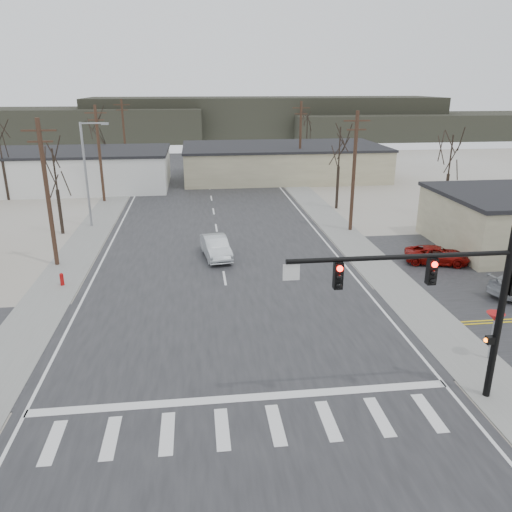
{
  "coord_description": "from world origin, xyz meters",
  "views": [
    {
      "loc": [
        -1.59,
        -22.27,
        12.09
      ],
      "look_at": [
        1.68,
        4.81,
        2.6
      ],
      "focal_mm": 35.0,
      "sensor_mm": 36.0,
      "label": 1
    }
  ],
  "objects": [
    {
      "name": "yield_sign",
      "position": [
        11.5,
        -3.5,
        2.07
      ],
      "size": [
        0.8,
        0.8,
        2.35
      ],
      "color": "gray",
      "rests_on": "ground"
    },
    {
      "name": "tree_left_near",
      "position": [
        -13.0,
        20.0,
        5.23
      ],
      "size": [
        3.3,
        3.3,
        7.35
      ],
      "color": "black",
      "rests_on": "ground"
    },
    {
      "name": "cross_road",
      "position": [
        0.0,
        0.0,
        0.02
      ],
      "size": [
        90.0,
        10.0,
        0.04
      ],
      "primitive_type": "cube",
      "color": "#242426",
      "rests_on": "ground"
    },
    {
      "name": "ground",
      "position": [
        0.0,
        0.0,
        0.0
      ],
      "size": [
        140.0,
        140.0,
        0.0
      ],
      "primitive_type": "plane",
      "color": "beige",
      "rests_on": "ground"
    },
    {
      "name": "building_left_far",
      "position": [
        -16.0,
        40.0,
        2.26
      ],
      "size": [
        22.3,
        12.3,
        4.5
      ],
      "color": "silver",
      "rests_on": "ground"
    },
    {
      "name": "traffic_signal_mast",
      "position": [
        7.89,
        -6.2,
        4.67
      ],
      "size": [
        8.95,
        0.43,
        7.2
      ],
      "color": "black",
      "rests_on": "ground"
    },
    {
      "name": "streetlight_main",
      "position": [
        -10.8,
        22.0,
        5.09
      ],
      "size": [
        2.4,
        0.25,
        9.0
      ],
      "color": "gray",
      "rests_on": "ground"
    },
    {
      "name": "fire_hydrant",
      "position": [
        -10.2,
        8.0,
        0.45
      ],
      "size": [
        0.24,
        0.24,
        0.87
      ],
      "color": "#A50C0C",
      "rests_on": "ground"
    },
    {
      "name": "tree_left_far",
      "position": [
        -14.0,
        46.0,
        6.28
      ],
      "size": [
        3.96,
        3.96,
        8.82
      ],
      "color": "black",
      "rests_on": "ground"
    },
    {
      "name": "hill_left",
      "position": [
        -35.0,
        92.0,
        3.5
      ],
      "size": [
        70.0,
        18.0,
        7.0
      ],
      "primitive_type": "cube",
      "color": "#333026",
      "rests_on": "ground"
    },
    {
      "name": "sedan_crossing",
      "position": [
        -0.37,
        12.23,
        0.82
      ],
      "size": [
        2.3,
        4.87,
        1.54
      ],
      "primitive_type": "imported",
      "rotation": [
        0.0,
        0.0,
        0.15
      ],
      "color": "#A5ABB0",
      "rests_on": "main_road"
    },
    {
      "name": "upole_left_c",
      "position": [
        -11.5,
        32.0,
        5.22
      ],
      "size": [
        2.2,
        0.3,
        10.0
      ],
      "color": "#40281D",
      "rests_on": "ground"
    },
    {
      "name": "building_right_far",
      "position": [
        10.0,
        44.0,
        2.15
      ],
      "size": [
        26.3,
        14.3,
        4.3
      ],
      "color": "#B8AF8C",
      "rests_on": "ground"
    },
    {
      "name": "hill_right",
      "position": [
        50.0,
        90.0,
        2.75
      ],
      "size": [
        60.0,
        18.0,
        5.5
      ],
      "primitive_type": "cube",
      "color": "#333026",
      "rests_on": "ground"
    },
    {
      "name": "car_far_a",
      "position": [
        6.48,
        47.68,
        0.87
      ],
      "size": [
        2.79,
        5.87,
        1.65
      ],
      "primitive_type": "imported",
      "rotation": [
        0.0,
        0.0,
        3.23
      ],
      "color": "black",
      "rests_on": "main_road"
    },
    {
      "name": "upole_right_a",
      "position": [
        11.5,
        18.0,
        5.22
      ],
      "size": [
        2.2,
        0.3,
        10.0
      ],
      "color": "#40281D",
      "rests_on": "ground"
    },
    {
      "name": "hill_center",
      "position": [
        15.0,
        96.0,
        4.5
      ],
      "size": [
        80.0,
        18.0,
        9.0
      ],
      "primitive_type": "cube",
      "color": "#333026",
      "rests_on": "ground"
    },
    {
      "name": "main_road",
      "position": [
        0.0,
        15.0,
        0.02
      ],
      "size": [
        18.0,
        110.0,
        0.05
      ],
      "primitive_type": "cube",
      "color": "#242426",
      "rests_on": "ground"
    },
    {
      "name": "upole_right_b",
      "position": [
        11.5,
        40.0,
        5.22
      ],
      "size": [
        2.2,
        0.3,
        10.0
      ],
      "color": "#40281D",
      "rests_on": "ground"
    },
    {
      "name": "sidewalk_right",
      "position": [
        10.6,
        20.0,
        0.03
      ],
      "size": [
        3.0,
        90.0,
        0.06
      ],
      "primitive_type": "cube",
      "color": "gray",
      "rests_on": "ground"
    },
    {
      "name": "car_parked_red",
      "position": [
        15.01,
        9.05,
        0.64
      ],
      "size": [
        4.77,
        3.19,
        1.21
      ],
      "primitive_type": "imported",
      "rotation": [
        0.0,
        0.0,
        1.28
      ],
      "color": "maroon",
      "rests_on": "parking_lot"
    },
    {
      "name": "tree_right_far",
      "position": [
        15.0,
        52.0,
        5.58
      ],
      "size": [
        3.52,
        3.52,
        7.84
      ],
      "color": "black",
      "rests_on": "ground"
    },
    {
      "name": "upole_left_d",
      "position": [
        -11.5,
        52.0,
        5.22
      ],
      "size": [
        2.2,
        0.3,
        10.0
      ],
      "color": "#40281D",
      "rests_on": "ground"
    },
    {
      "name": "upole_left_b",
      "position": [
        -11.5,
        12.0,
        5.22
      ],
      "size": [
        2.2,
        0.3,
        10.0
      ],
      "color": "#40281D",
      "rests_on": "ground"
    },
    {
      "name": "tree_right_mid",
      "position": [
        12.5,
        26.0,
        5.93
      ],
      "size": [
        3.74,
        3.74,
        8.33
      ],
      "color": "black",
      "rests_on": "ground"
    },
    {
      "name": "car_far_b",
      "position": [
        -0.03,
        54.69,
        0.72
      ],
      "size": [
        1.8,
        4.04,
        1.35
      ],
      "primitive_type": "imported",
      "rotation": [
        0.0,
        0.0,
        0.05
      ],
      "color": "black",
      "rests_on": "main_road"
    },
    {
      "name": "sidewalk_left",
      "position": [
        -10.6,
        20.0,
        0.03
      ],
      "size": [
        3.0,
        90.0,
        0.06
      ],
      "primitive_type": "cube",
      "color": "gray",
      "rests_on": "ground"
    },
    {
      "name": "tree_lot",
      "position": [
        22.0,
        22.0,
        5.58
      ],
      "size": [
        3.52,
        3.52,
        7.84
      ],
      "color": "black",
      "rests_on": "ground"
    }
  ]
}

